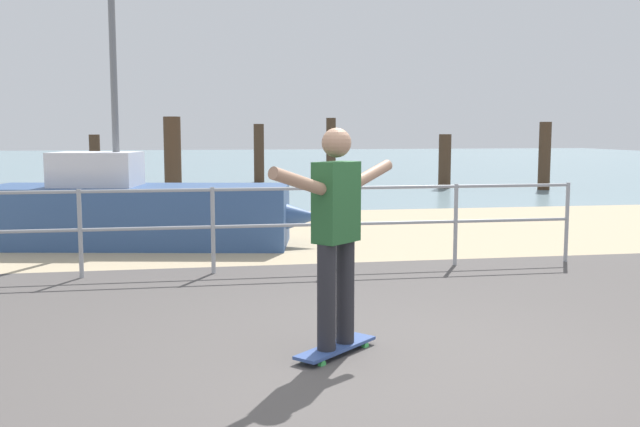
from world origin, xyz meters
name	(u,v)px	position (x,y,z in m)	size (l,w,h in m)	color
ground_plane	(436,419)	(0.00, -1.00, 0.00)	(24.00, 10.00, 0.04)	#514C49
beach_strip	(279,233)	(0.00, 7.00, 0.00)	(24.00, 6.00, 0.04)	tan
sea_surface	(219,162)	(0.00, 35.00, 0.00)	(72.00, 50.00, 0.04)	#75939E
railing_fence	(147,219)	(-1.94, 3.60, 0.69)	(10.62, 0.05, 1.05)	#9EA0A5
sailboat	(149,212)	(-2.06, 5.92, 0.52)	(5.06, 2.19, 4.94)	#335184
skateboard	(336,348)	(-0.36, 0.28, 0.07)	(0.72, 0.69, 0.08)	#334C8C
skateboarder	(336,224)	(-0.36, 0.28, 1.02)	(1.13, 1.04, 1.65)	#26262B
groyne_post_1	(95,160)	(-4.47, 18.79, 0.79)	(0.34, 0.34, 1.59)	#422D1E
groyne_post_2	(173,161)	(-1.87, 12.07, 1.02)	(0.39, 0.39, 2.03)	#422D1E
groyne_post_3	(259,153)	(0.73, 18.79, 0.97)	(0.34, 0.34, 1.93)	#422D1E
groyne_post_4	(331,149)	(3.33, 19.77, 1.08)	(0.33, 0.33, 2.15)	#422D1E
groyne_post_5	(445,161)	(5.93, 15.43, 0.80)	(0.36, 0.36, 1.61)	#422D1E
groyne_post_6	(545,156)	(8.53, 14.33, 0.98)	(0.34, 0.34, 1.96)	#422D1E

